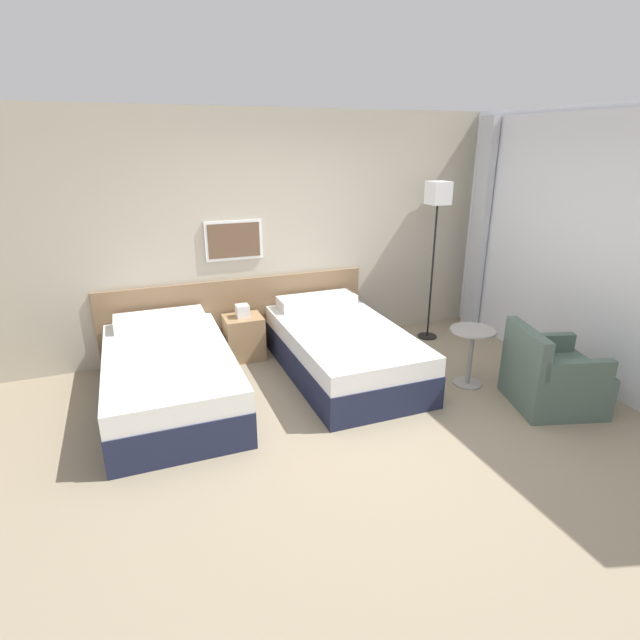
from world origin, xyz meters
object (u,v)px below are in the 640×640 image
(armchair, at_px, (552,379))
(bed_near_door, at_px, (170,377))
(nightstand, at_px, (244,336))
(floor_lamp, at_px, (437,208))
(side_table, at_px, (471,346))
(bed_near_window, at_px, (343,350))

(armchair, bearing_deg, bed_near_door, 84.45)
(nightstand, xyz_separation_m, floor_lamp, (2.32, -0.21, 1.36))
(nightstand, bearing_deg, side_table, -36.83)
(nightstand, distance_m, floor_lamp, 2.70)
(bed_near_door, bearing_deg, nightstand, 41.29)
(side_table, bearing_deg, bed_near_window, 147.21)
(nightstand, bearing_deg, bed_near_window, -41.29)
(bed_near_window, xyz_separation_m, armchair, (1.55, -1.34, -0.00))
(bed_near_door, height_order, side_table, bed_near_door)
(floor_lamp, xyz_separation_m, side_table, (-0.33, -1.27, -1.21))
(floor_lamp, distance_m, side_table, 1.78)
(bed_near_window, bearing_deg, bed_near_door, 180.00)
(bed_near_door, distance_m, armchair, 3.58)
(floor_lamp, xyz_separation_m, armchair, (0.12, -1.90, -1.36))
(nightstand, height_order, side_table, nightstand)
(floor_lamp, bearing_deg, armchair, -86.54)
(bed_near_door, relative_size, bed_near_window, 1.00)
(side_table, bearing_deg, floor_lamp, 75.30)
(bed_near_window, xyz_separation_m, side_table, (1.10, -0.71, 0.15))
(floor_lamp, height_order, side_table, floor_lamp)
(bed_near_door, distance_m, floor_lamp, 3.53)
(nightstand, relative_size, floor_lamp, 0.33)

